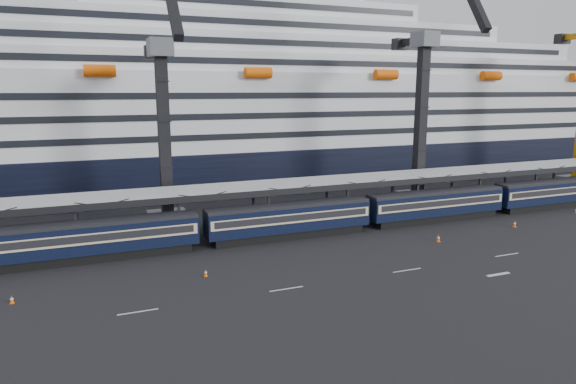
# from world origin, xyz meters

# --- Properties ---
(ground) EXTENTS (260.00, 260.00, 0.00)m
(ground) POSITION_xyz_m (0.00, 0.00, 0.00)
(ground) COLOR black
(ground) RESTS_ON ground
(lane_markings) EXTENTS (111.00, 4.27, 0.02)m
(lane_markings) POSITION_xyz_m (8.15, -5.23, 0.01)
(lane_markings) COLOR beige
(lane_markings) RESTS_ON ground
(train) EXTENTS (133.05, 3.00, 4.05)m
(train) POSITION_xyz_m (-4.65, 10.00, 2.20)
(train) COLOR black
(train) RESTS_ON ground
(canopy) EXTENTS (130.00, 6.25, 5.53)m
(canopy) POSITION_xyz_m (0.00, 14.00, 5.25)
(canopy) COLOR #9EA1A6
(canopy) RESTS_ON ground
(cruise_ship) EXTENTS (214.09, 28.84, 34.00)m
(cruise_ship) POSITION_xyz_m (-1.08, 45.99, 12.34)
(cruise_ship) COLOR black
(cruise_ship) RESTS_ON ground
(crane_dark_near) EXTENTS (4.50, 17.75, 35.08)m
(crane_dark_near) POSITION_xyz_m (-20.00, 18.59, 11.93)
(crane_dark_near) COLOR #46484D
(crane_dark_near) RESTS_ON ground
(crane_dark_mid) EXTENTS (4.50, 18.24, 39.64)m
(crane_dark_mid) POSITION_xyz_m (15.00, 17.59, 13.36)
(crane_dark_mid) COLOR #46484D
(crane_dark_mid) RESTS_ON ground
(traffic_cone_a) EXTENTS (0.35, 0.35, 0.69)m
(traffic_cone_a) POSITION_xyz_m (-34.92, 1.34, 0.34)
(traffic_cone_a) COLOR #FC5C07
(traffic_cone_a) RESTS_ON ground
(traffic_cone_c) EXTENTS (0.34, 0.34, 0.68)m
(traffic_cone_c) POSITION_xyz_m (-19.56, 1.48, 0.34)
(traffic_cone_c) COLOR #FC5C07
(traffic_cone_c) RESTS_ON ground
(traffic_cone_d) EXTENTS (0.42, 0.42, 0.83)m
(traffic_cone_d) POSITION_xyz_m (6.54, 2.39, 0.41)
(traffic_cone_d) COLOR #FC5C07
(traffic_cone_d) RESTS_ON ground
(traffic_cone_e) EXTENTS (0.41, 0.41, 0.82)m
(traffic_cone_e) POSITION_xyz_m (19.04, 3.89, 0.40)
(traffic_cone_e) COLOR #FC5C07
(traffic_cone_e) RESTS_ON ground
(traffic_cone_f) EXTENTS (0.38, 0.38, 0.76)m
(traffic_cone_f) POSITION_xyz_m (32.32, 6.21, 0.37)
(traffic_cone_f) COLOR #FC5C07
(traffic_cone_f) RESTS_ON ground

